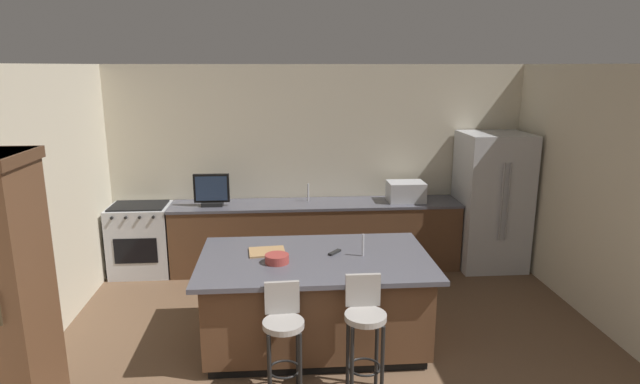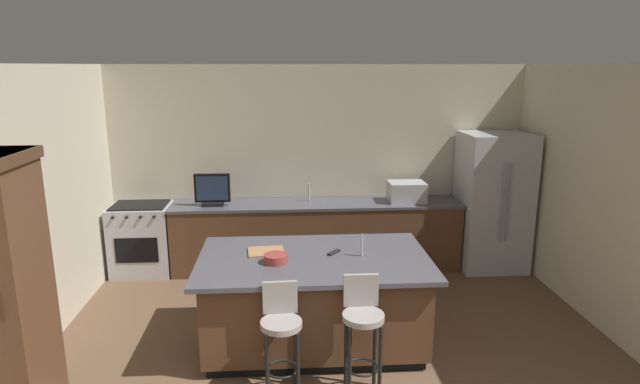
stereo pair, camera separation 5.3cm
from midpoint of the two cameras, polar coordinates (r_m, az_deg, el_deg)
The scene contains 16 objects.
wall_back at distance 7.22m, azimuth 0.05°, elevation 2.96°, with size 6.07×0.12×2.69m, color beige.
wall_left at distance 5.38m, azimuth -29.62°, elevation -2.56°, with size 0.12×5.25×2.69m, color beige.
wall_right at distance 5.87m, azimuth 30.71°, elevation -1.47°, with size 0.12×5.25×2.69m, color beige.
counter_back at distance 7.07m, azimuth -0.12°, elevation -4.73°, with size 3.82×0.62×0.91m.
kitchen_island at distance 5.21m, azimuth -0.35°, elevation -11.61°, with size 2.20×1.34×0.90m.
refrigerator at distance 7.39m, azimuth 18.38°, elevation -0.96°, with size 0.86×0.82×1.82m.
range_oven at distance 7.30m, azimuth -18.49°, elevation -4.82°, with size 0.76×0.63×0.93m.
microwave at distance 7.09m, azimuth 9.58°, elevation 0.03°, with size 0.48×0.36×0.26m, color #B7BABF.
tv_monitor at distance 6.89m, azimuth -11.37°, elevation 0.11°, with size 0.45×0.16×0.42m.
sink_faucet_back at distance 7.01m, azimuth -1.00°, elevation -0.04°, with size 0.02×0.02×0.24m, color #B2B2B7.
sink_faucet_island at distance 5.05m, azimuth 4.87°, elevation -5.76°, with size 0.02×0.02×0.22m, color #B2B2B7.
bar_stool_left at distance 4.46m, azimuth -3.87°, elevation -14.77°, with size 0.34×0.34×0.95m.
bar_stool_right at distance 4.43m, azimuth 4.98°, elevation -14.24°, with size 0.34×0.34×1.01m.
fruit_bowl at distance 4.91m, azimuth -4.50°, elevation -7.20°, with size 0.22×0.22×0.08m, color #993833.
tv_remote at distance 5.14m, azimuth 1.84°, elevation -6.55°, with size 0.04×0.17×0.02m, color black.
cutting_board at distance 5.18m, azimuth -5.56°, elevation -6.44°, with size 0.35×0.28×0.02m, color #A87F51.
Camera 2 is at (-0.46, -2.23, 2.68)m, focal length 29.53 mm.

